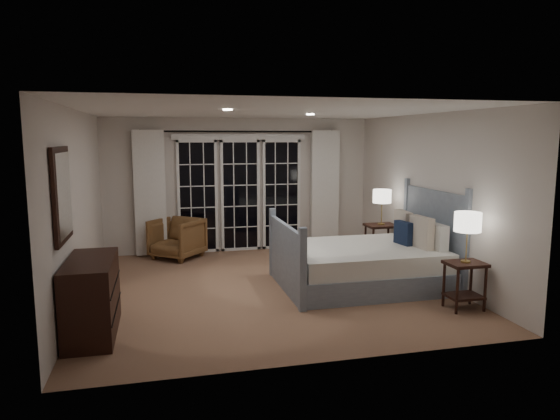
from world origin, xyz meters
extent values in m
plane|color=#93684F|center=(0.00, 0.00, 0.00)|extent=(5.00, 5.00, 0.00)
plane|color=white|center=(0.00, 0.00, 2.50)|extent=(5.00, 5.00, 0.00)
cube|color=beige|center=(-2.50, 0.00, 1.25)|extent=(0.02, 5.00, 2.50)
cube|color=beige|center=(2.50, 0.00, 1.25)|extent=(0.02, 5.00, 2.50)
cube|color=beige|center=(0.00, 2.50, 1.25)|extent=(5.00, 0.02, 2.50)
cube|color=beige|center=(0.00, -2.50, 1.25)|extent=(5.00, 0.02, 2.50)
cube|color=black|center=(-0.80, 2.47, 1.05)|extent=(0.66, 0.02, 2.02)
cube|color=black|center=(0.00, 2.47, 1.05)|extent=(0.66, 0.02, 2.02)
cube|color=black|center=(0.80, 2.47, 1.05)|extent=(0.66, 0.02, 2.02)
cube|color=white|center=(0.00, 2.46, 2.15)|extent=(2.50, 0.04, 0.10)
cylinder|color=black|center=(0.00, 2.40, 2.25)|extent=(3.50, 0.03, 0.03)
cube|color=white|center=(-1.65, 2.38, 1.15)|extent=(0.55, 0.10, 2.25)
cube|color=white|center=(1.65, 2.38, 1.15)|extent=(0.55, 0.10, 2.25)
cylinder|color=white|center=(0.80, 0.60, 2.49)|extent=(0.12, 0.12, 0.01)
cylinder|color=white|center=(-0.60, -0.40, 2.49)|extent=(0.12, 0.12, 0.01)
cube|color=gray|center=(1.35, -0.23, 0.16)|extent=(2.16, 1.69, 0.32)
cube|color=silver|center=(1.35, -0.23, 0.45)|extent=(2.10, 1.63, 0.26)
cube|color=gray|center=(2.49, -0.23, 0.69)|extent=(0.06, 1.69, 1.37)
cube|color=gray|center=(0.21, -0.23, 0.47)|extent=(0.06, 1.69, 0.95)
cube|color=silver|center=(2.29, -0.55, 0.76)|extent=(0.14, 0.60, 0.36)
cube|color=silver|center=(2.29, 0.09, 0.76)|extent=(0.14, 0.60, 0.36)
cube|color=beige|center=(2.13, -0.51, 0.81)|extent=(0.16, 0.46, 0.45)
cube|color=beige|center=(2.13, 0.05, 0.81)|extent=(0.16, 0.46, 0.45)
cube|color=#141E38|center=(1.99, -0.23, 0.75)|extent=(0.15, 0.35, 0.34)
cube|color=black|center=(2.21, -1.47, 0.58)|extent=(0.46, 0.37, 0.04)
cube|color=black|center=(2.21, -1.47, 0.17)|extent=(0.43, 0.33, 0.03)
cylinder|color=black|center=(2.01, -1.62, 0.29)|extent=(0.04, 0.04, 0.57)
cylinder|color=black|center=(2.40, -1.62, 0.29)|extent=(0.04, 0.04, 0.57)
cylinder|color=black|center=(2.01, -1.32, 0.29)|extent=(0.04, 0.04, 0.57)
cylinder|color=black|center=(2.40, -1.32, 0.29)|extent=(0.04, 0.04, 0.57)
cube|color=black|center=(2.20, 0.97, 0.64)|extent=(0.51, 0.41, 0.04)
cube|color=black|center=(2.20, 0.97, 0.18)|extent=(0.47, 0.37, 0.03)
cylinder|color=black|center=(1.98, 0.80, 0.32)|extent=(0.04, 0.04, 0.63)
cylinder|color=black|center=(2.41, 0.80, 0.32)|extent=(0.04, 0.04, 0.63)
cylinder|color=black|center=(1.98, 1.13, 0.32)|extent=(0.04, 0.04, 0.63)
cylinder|color=black|center=(2.41, 1.13, 0.32)|extent=(0.04, 0.04, 0.63)
cylinder|color=tan|center=(2.21, -1.47, 0.61)|extent=(0.12, 0.12, 0.02)
cylinder|color=tan|center=(2.21, -1.47, 0.81)|extent=(0.02, 0.02, 0.37)
cylinder|color=white|center=(2.21, -1.47, 1.11)|extent=(0.33, 0.33, 0.24)
cylinder|color=tan|center=(2.20, 0.97, 0.67)|extent=(0.12, 0.12, 0.02)
cylinder|color=tan|center=(2.20, 0.97, 0.86)|extent=(0.02, 0.02, 0.35)
cylinder|color=white|center=(2.20, 0.97, 1.15)|extent=(0.31, 0.31, 0.23)
imported|color=brown|center=(-1.21, 2.10, 0.36)|extent=(1.10, 1.10, 0.72)
cube|color=black|center=(-2.23, -1.24, 0.42)|extent=(0.49, 1.19, 0.84)
cube|color=black|center=(-1.98, -1.24, 0.28)|extent=(0.01, 1.17, 0.01)
cube|color=black|center=(-1.98, -1.24, 0.55)|extent=(0.01, 1.17, 0.01)
cube|color=black|center=(-2.47, -1.24, 1.55)|extent=(0.04, 0.85, 1.00)
cube|color=white|center=(-2.44, -1.24, 1.55)|extent=(0.01, 0.73, 0.88)
camera|label=1|loc=(-1.46, -6.81, 2.15)|focal=32.00mm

